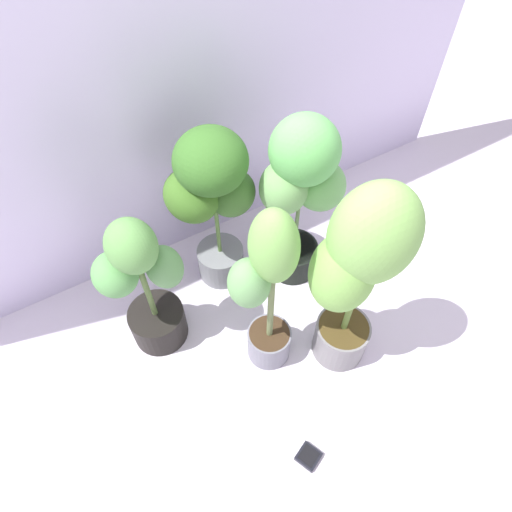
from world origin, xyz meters
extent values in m
plane|color=silver|center=(0.00, 0.00, 0.00)|extent=(8.00, 8.00, 0.00)
cube|color=silver|center=(0.00, 0.86, 1.00)|extent=(3.20, 0.01, 2.00)
cylinder|color=black|center=(0.37, 0.41, 0.08)|extent=(0.23, 0.23, 0.16)
cylinder|color=#3D301A|center=(0.37, 0.41, 0.15)|extent=(0.21, 0.21, 0.02)
cylinder|color=#5E8047|center=(0.37, 0.41, 0.49)|extent=(0.02, 0.02, 0.65)
ellipsoid|color=#67BD60|center=(0.37, 0.41, 0.73)|extent=(0.36, 0.36, 0.30)
ellipsoid|color=#77AD63|center=(0.30, 0.43, 0.56)|extent=(0.21, 0.21, 0.24)
ellipsoid|color=#6DB05E|center=(0.45, 0.39, 0.54)|extent=(0.29, 0.29, 0.22)
cylinder|color=slate|center=(0.05, 0.57, 0.08)|extent=(0.22, 0.22, 0.17)
cylinder|color=#3D3222|center=(0.05, 0.57, 0.16)|extent=(0.20, 0.20, 0.02)
cylinder|color=#5A7D3D|center=(0.05, 0.57, 0.48)|extent=(0.02, 0.02, 0.61)
ellipsoid|color=#376926|center=(0.05, 0.57, 0.71)|extent=(0.39, 0.39, 0.25)
ellipsoid|color=#406D24|center=(-0.04, 0.59, 0.55)|extent=(0.27, 0.29, 0.22)
ellipsoid|color=#3C662A|center=(0.12, 0.54, 0.53)|extent=(0.22, 0.20, 0.21)
cylinder|color=slate|center=(0.30, -0.06, 0.10)|extent=(0.23, 0.23, 0.20)
cylinder|color=#453618|center=(0.30, -0.06, 0.19)|extent=(0.21, 0.21, 0.02)
cylinder|color=olive|center=(0.30, -0.06, 0.53)|extent=(0.03, 0.03, 0.66)
ellipsoid|color=#80B858|center=(0.30, -0.06, 0.78)|extent=(0.35, 0.33, 0.40)
ellipsoid|color=#7DB652|center=(0.22, -0.04, 0.61)|extent=(0.31, 0.31, 0.34)
cylinder|color=black|center=(-0.34, 0.40, 0.09)|extent=(0.24, 0.24, 0.18)
cylinder|color=#3D3721|center=(-0.34, 0.40, 0.17)|extent=(0.22, 0.22, 0.02)
cylinder|color=#57713A|center=(-0.34, 0.40, 0.43)|extent=(0.02, 0.02, 0.51)
ellipsoid|color=#5D954B|center=(-0.34, 0.40, 0.63)|extent=(0.21, 0.22, 0.21)
ellipsoid|color=#5B9B52|center=(-0.43, 0.43, 0.49)|extent=(0.17, 0.18, 0.17)
ellipsoid|color=#5D9154|center=(-0.26, 0.38, 0.47)|extent=(0.16, 0.18, 0.18)
cylinder|color=slate|center=(0.03, 0.08, 0.08)|extent=(0.18, 0.18, 0.17)
cylinder|color=#3B2919|center=(0.03, 0.08, 0.16)|extent=(0.17, 0.17, 0.02)
cylinder|color=olive|center=(0.03, 0.08, 0.49)|extent=(0.02, 0.02, 0.65)
ellipsoid|color=#75AE51|center=(0.03, 0.08, 0.74)|extent=(0.17, 0.19, 0.31)
ellipsoid|color=#6CA25F|center=(-0.05, 0.10, 0.57)|extent=(0.21, 0.21, 0.21)
cube|color=black|center=(-0.07, -0.37, 0.01)|extent=(0.10, 0.10, 0.02)
cube|color=black|center=(-0.07, -0.37, 0.02)|extent=(0.08, 0.08, 0.00)
camera|label=1|loc=(-0.45, -0.63, 1.83)|focal=31.49mm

